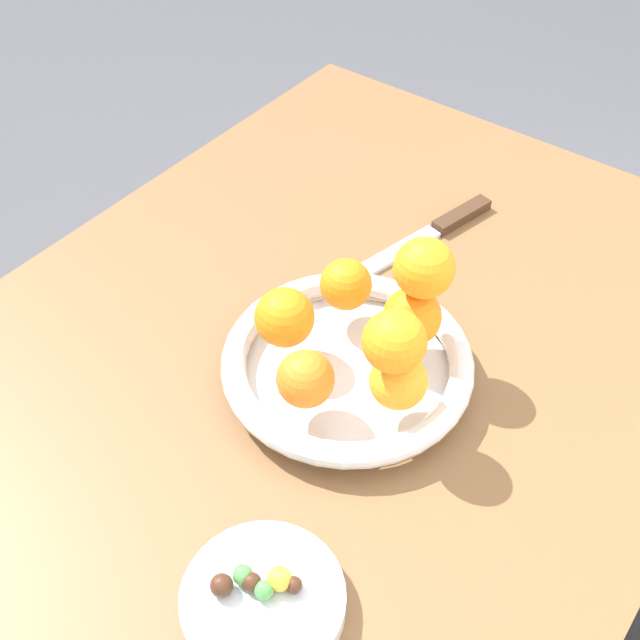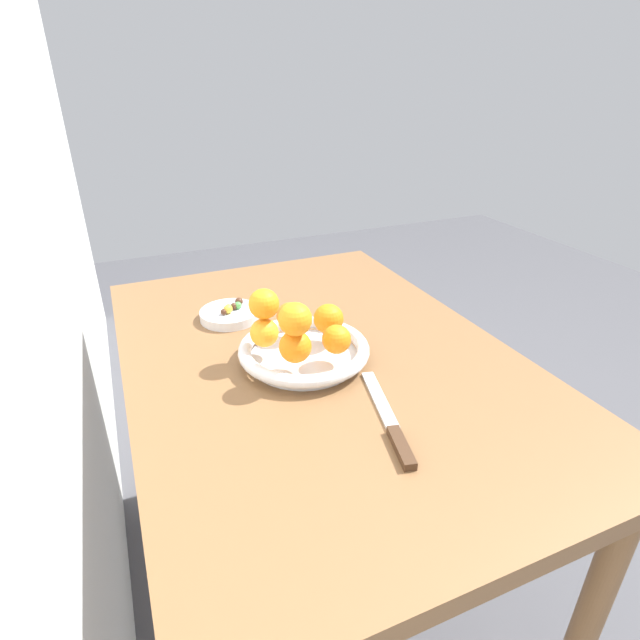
{
  "view_description": "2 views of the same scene",
  "coord_description": "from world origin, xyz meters",
  "px_view_note": "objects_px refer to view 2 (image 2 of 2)",
  "views": [
    {
      "loc": [
        0.44,
        0.35,
        1.38
      ],
      "look_at": [
        -0.01,
        0.01,
        0.81
      ],
      "focal_mm": 45.0,
      "sensor_mm": 36.0,
      "label": 1
    },
    {
      "loc": [
        -0.82,
        0.35,
        1.26
      ],
      "look_at": [
        -0.04,
        0.02,
        0.84
      ],
      "focal_mm": 28.0,
      "sensor_mm": 36.0,
      "label": 2
    }
  ],
  "objects_px": {
    "orange_0": "(290,316)",
    "dining_table": "(319,389)",
    "candy_dish": "(230,314)",
    "candy_ball_0": "(229,307)",
    "orange_4": "(329,319)",
    "knife": "(391,423)",
    "orange_2": "(295,347)",
    "candy_ball_5": "(239,302)",
    "orange_6": "(295,319)",
    "orange_1": "(264,333)",
    "orange_3": "(337,339)",
    "orange_5": "(264,304)",
    "fruit_bowl": "(304,351)",
    "candy_ball_1": "(234,306)",
    "candy_ball_3": "(224,312)",
    "candy_ball_4": "(228,309)",
    "candy_ball_2": "(238,305)"
  },
  "relations": [
    {
      "from": "candy_ball_1",
      "to": "candy_ball_2",
      "type": "relative_size",
      "value": 0.93
    },
    {
      "from": "orange_5",
      "to": "knife",
      "type": "bearing_deg",
      "value": -155.55
    },
    {
      "from": "dining_table",
      "to": "candy_ball_0",
      "type": "height_order",
      "value": "candy_ball_0"
    },
    {
      "from": "orange_4",
      "to": "knife",
      "type": "height_order",
      "value": "orange_4"
    },
    {
      "from": "dining_table",
      "to": "orange_3",
      "type": "height_order",
      "value": "orange_3"
    },
    {
      "from": "candy_dish",
      "to": "candy_ball_0",
      "type": "xyz_separation_m",
      "value": [
        -0.0,
        0.0,
        0.02
      ]
    },
    {
      "from": "orange_0",
      "to": "candy_ball_0",
      "type": "height_order",
      "value": "orange_0"
    },
    {
      "from": "orange_3",
      "to": "orange_4",
      "type": "height_order",
      "value": "orange_4"
    },
    {
      "from": "candy_ball_3",
      "to": "fruit_bowl",
      "type": "bearing_deg",
      "value": -154.35
    },
    {
      "from": "fruit_bowl",
      "to": "orange_0",
      "type": "bearing_deg",
      "value": 1.74
    },
    {
      "from": "orange_2",
      "to": "candy_ball_5",
      "type": "distance_m",
      "value": 0.32
    },
    {
      "from": "fruit_bowl",
      "to": "candy_ball_5",
      "type": "bearing_deg",
      "value": 13.43
    },
    {
      "from": "fruit_bowl",
      "to": "orange_3",
      "type": "relative_size",
      "value": 4.68
    },
    {
      "from": "candy_ball_5",
      "to": "orange_3",
      "type": "bearing_deg",
      "value": -161.49
    },
    {
      "from": "orange_1",
      "to": "candy_ball_3",
      "type": "distance_m",
      "value": 0.21
    },
    {
      "from": "orange_6",
      "to": "knife",
      "type": "distance_m",
      "value": 0.24
    },
    {
      "from": "candy_dish",
      "to": "orange_0",
      "type": "xyz_separation_m",
      "value": [
        -0.17,
        -0.09,
        0.06
      ]
    },
    {
      "from": "orange_4",
      "to": "fruit_bowl",
      "type": "bearing_deg",
      "value": 109.74
    },
    {
      "from": "candy_ball_0",
      "to": "candy_ball_5",
      "type": "bearing_deg",
      "value": -58.7
    },
    {
      "from": "candy_ball_0",
      "to": "orange_1",
      "type": "bearing_deg",
      "value": -175.13
    },
    {
      "from": "dining_table",
      "to": "orange_0",
      "type": "distance_m",
      "value": 0.17
    },
    {
      "from": "orange_4",
      "to": "candy_ball_4",
      "type": "distance_m",
      "value": 0.26
    },
    {
      "from": "orange_4",
      "to": "knife",
      "type": "xyz_separation_m",
      "value": [
        -0.27,
        0.01,
        -0.07
      ]
    },
    {
      "from": "candy_ball_1",
      "to": "orange_6",
      "type": "bearing_deg",
      "value": -172.87
    },
    {
      "from": "dining_table",
      "to": "orange_6",
      "type": "relative_size",
      "value": 18.11
    },
    {
      "from": "orange_0",
      "to": "orange_4",
      "type": "height_order",
      "value": "orange_4"
    },
    {
      "from": "orange_0",
      "to": "orange_4",
      "type": "distance_m",
      "value": 0.08
    },
    {
      "from": "fruit_bowl",
      "to": "candy_ball_0",
      "type": "relative_size",
      "value": 16.03
    },
    {
      "from": "orange_4",
      "to": "candy_ball_4",
      "type": "height_order",
      "value": "orange_4"
    },
    {
      "from": "orange_5",
      "to": "knife",
      "type": "relative_size",
      "value": 0.23
    },
    {
      "from": "candy_ball_4",
      "to": "fruit_bowl",
      "type": "bearing_deg",
      "value": -157.13
    },
    {
      "from": "orange_0",
      "to": "orange_1",
      "type": "height_order",
      "value": "same"
    },
    {
      "from": "candy_dish",
      "to": "knife",
      "type": "height_order",
      "value": "candy_dish"
    },
    {
      "from": "candy_dish",
      "to": "candy_ball_2",
      "type": "height_order",
      "value": "candy_ball_2"
    },
    {
      "from": "orange_5",
      "to": "candy_ball_3",
      "type": "distance_m",
      "value": 0.22
    },
    {
      "from": "fruit_bowl",
      "to": "orange_0",
      "type": "height_order",
      "value": "orange_0"
    },
    {
      "from": "candy_ball_5",
      "to": "knife",
      "type": "relative_size",
      "value": 0.07
    },
    {
      "from": "orange_3",
      "to": "candy_ball_3",
      "type": "bearing_deg",
      "value": 28.36
    },
    {
      "from": "candy_ball_5",
      "to": "dining_table",
      "type": "bearing_deg",
      "value": -157.64
    },
    {
      "from": "orange_0",
      "to": "dining_table",
      "type": "bearing_deg",
      "value": -144.21
    },
    {
      "from": "orange_5",
      "to": "fruit_bowl",
      "type": "bearing_deg",
      "value": -112.37
    },
    {
      "from": "orange_2",
      "to": "candy_ball_2",
      "type": "height_order",
      "value": "orange_2"
    },
    {
      "from": "orange_1",
      "to": "orange_6",
      "type": "height_order",
      "value": "orange_6"
    },
    {
      "from": "orange_4",
      "to": "orange_6",
      "type": "relative_size",
      "value": 1.01
    },
    {
      "from": "fruit_bowl",
      "to": "orange_3",
      "type": "height_order",
      "value": "orange_3"
    },
    {
      "from": "dining_table",
      "to": "candy_ball_1",
      "type": "distance_m",
      "value": 0.28
    },
    {
      "from": "dining_table",
      "to": "orange_2",
      "type": "height_order",
      "value": "orange_2"
    },
    {
      "from": "orange_4",
      "to": "orange_2",
      "type": "bearing_deg",
      "value": 127.94
    },
    {
      "from": "orange_6",
      "to": "candy_ball_2",
      "type": "xyz_separation_m",
      "value": [
        0.31,
        0.03,
        -0.1
      ]
    },
    {
      "from": "orange_3",
      "to": "orange_5",
      "type": "relative_size",
      "value": 0.94
    }
  ]
}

